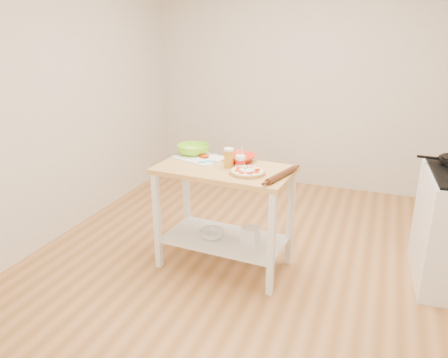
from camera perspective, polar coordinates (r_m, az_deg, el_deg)
room_shell at (r=3.39m, az=4.59°, el=8.45°), size 4.04×4.54×2.74m
prep_island at (r=3.63m, az=0.02°, el=-2.31°), size 1.14×0.67×0.90m
pizza at (r=3.41m, az=3.10°, el=0.99°), size 0.28×0.28×0.04m
cutting_board at (r=3.80m, az=-3.18°, el=2.84°), size 0.48×0.42×0.04m
spatula at (r=3.65m, az=-2.29°, el=2.28°), size 0.14×0.09×0.01m
knife at (r=3.85m, az=-3.44°, el=3.24°), size 0.25×0.15×0.01m
orange_bowl at (r=3.69m, az=2.16°, el=2.75°), size 0.30×0.30×0.06m
green_bowl at (r=3.89m, az=-4.01°, el=3.82°), size 0.30×0.30×0.09m
beer_pint at (r=3.53m, az=0.62°, el=2.79°), size 0.08×0.08×0.16m
yogurt_tub at (r=3.54m, az=2.16°, el=2.30°), size 0.08×0.08×0.17m
rolling_pin at (r=3.33m, az=7.54°, el=0.53°), size 0.16×0.40×0.05m
shelf_glass_bowl at (r=3.79m, az=-1.61°, el=-7.20°), size 0.26×0.26×0.07m
shelf_bin at (r=3.71m, az=3.45°, el=-7.25°), size 0.14×0.14×0.13m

